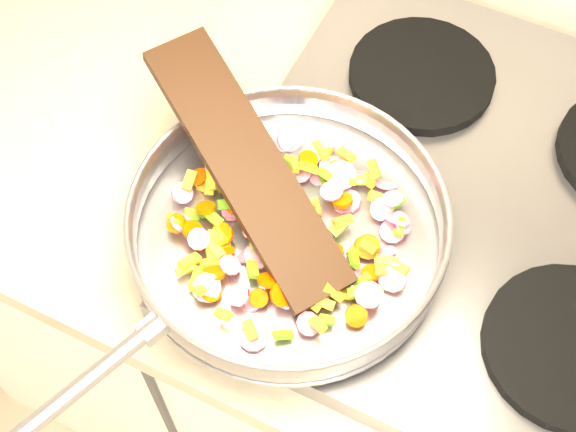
% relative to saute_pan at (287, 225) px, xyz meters
% --- Properties ---
extents(cooktop, '(0.60, 0.60, 0.04)m').
position_rel_saute_pan_xyz_m(cooktop, '(0.19, 0.16, -0.07)').
color(cooktop, '#939399').
rests_on(cooktop, counter_top).
extents(grate_fl, '(0.19, 0.19, 0.02)m').
position_rel_saute_pan_xyz_m(grate_fl, '(0.05, 0.02, -0.04)').
color(grate_fl, black).
rests_on(grate_fl, cooktop).
extents(grate_fr, '(0.19, 0.19, 0.02)m').
position_rel_saute_pan_xyz_m(grate_fr, '(0.33, 0.02, -0.04)').
color(grate_fr, black).
rests_on(grate_fr, cooktop).
extents(grate_bl, '(0.19, 0.19, 0.02)m').
position_rel_saute_pan_xyz_m(grate_bl, '(0.05, 0.30, -0.04)').
color(grate_bl, black).
rests_on(grate_bl, cooktop).
extents(saute_pan, '(0.39, 0.54, 0.06)m').
position_rel_saute_pan_xyz_m(saute_pan, '(0.00, 0.00, 0.00)').
color(saute_pan, '#9E9EA5').
rests_on(saute_pan, grate_fl).
extents(vegetable_heap, '(0.29, 0.29, 0.05)m').
position_rel_saute_pan_xyz_m(vegetable_heap, '(-0.01, 0.01, -0.01)').
color(vegetable_heap, '#D51452').
rests_on(vegetable_heap, saute_pan).
extents(wooden_spatula, '(0.33, 0.25, 0.10)m').
position_rel_saute_pan_xyz_m(wooden_spatula, '(-0.07, 0.03, 0.03)').
color(wooden_spatula, black).
rests_on(wooden_spatula, saute_pan).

